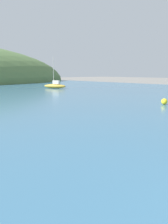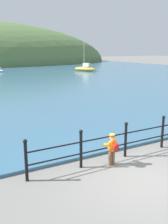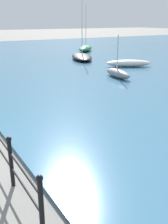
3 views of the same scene
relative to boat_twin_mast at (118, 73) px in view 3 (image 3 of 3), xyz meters
The scene contains 4 objects.
boat_twin_mast is the anchor object (origin of this frame).
boat_far_left 4.33m from the boat_twin_mast, 130.47° to the left, with size 2.54×3.57×0.53m.
boat_nearest_quay 8.52m from the boat_twin_mast, 164.54° to the left, with size 5.11×3.47×5.76m.
boat_far_right 15.21m from the boat_twin_mast, 155.97° to the left, with size 3.89×3.72×5.10m.
Camera 3 is at (7.31, 0.24, 3.52)m, focal length 42.00 mm.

